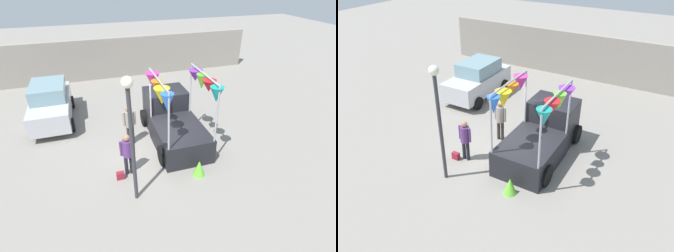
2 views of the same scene
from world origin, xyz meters
TOP-DOWN VIEW (x-y plane):
  - ground_plane at (0.00, 0.00)m, footprint 60.00×60.00m
  - vendor_truck at (0.91, 0.51)m, footprint 2.51×4.12m
  - parked_car at (-4.13, 3.58)m, footprint 1.88×4.00m
  - person_customer at (-1.35, -1.34)m, footprint 0.53×0.34m
  - person_vendor at (-0.93, 0.50)m, footprint 0.53×0.34m
  - handbag at (-1.70, -1.54)m, footprint 0.28×0.16m
  - street_lamp at (-1.34, -2.58)m, footprint 0.32×0.32m
  - brick_boundary_wall at (0.00, 8.77)m, footprint 18.00×0.36m
  - folded_kite_bundle_lime at (1.02, -2.17)m, footprint 0.47×0.47m

SIDE VIEW (x-z plane):
  - ground_plane at x=0.00m, z-range 0.00..0.00m
  - handbag at x=-1.70m, z-range 0.00..0.28m
  - folded_kite_bundle_lime at x=1.02m, z-range 0.00..0.60m
  - vendor_truck at x=0.91m, z-range -0.64..2.52m
  - parked_car at x=-4.13m, z-range 0.00..1.88m
  - person_customer at x=-1.35m, z-range 0.17..1.83m
  - person_vendor at x=-0.93m, z-range 0.20..1.99m
  - brick_boundary_wall at x=0.00m, z-range 0.00..2.60m
  - street_lamp at x=-1.34m, z-range 0.61..4.75m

